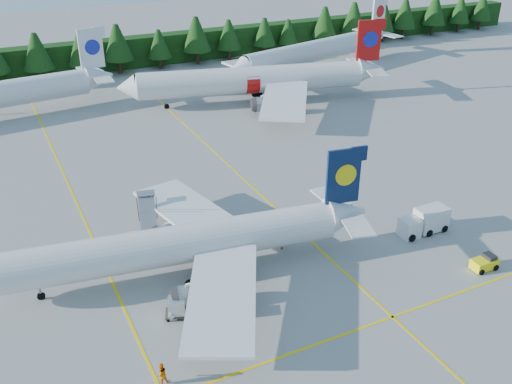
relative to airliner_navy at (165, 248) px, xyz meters
name	(u,v)px	position (x,y,z in m)	size (l,w,h in m)	color
ground	(295,297)	(9.15, -7.91, -3.19)	(320.00, 320.00, 0.00)	gray
taxi_stripe_a	(88,228)	(-4.85, 12.09, -3.18)	(0.25, 120.00, 0.01)	yellow
taxi_stripe_b	(256,190)	(15.15, 12.09, -3.18)	(0.25, 120.00, 0.01)	yellow
taxi_stripe_cross	(332,339)	(9.15, -13.91, -3.18)	(80.00, 0.25, 0.01)	yellow
treeline_hedge	(93,56)	(9.15, 74.09, -0.19)	(220.00, 4.00, 6.00)	black
airliner_navy	(165,248)	(0.00, 0.00, 0.00)	(36.32, 29.68, 10.60)	silver
airliner_red	(247,81)	(28.28, 42.21, 0.74)	(44.14, 35.88, 13.05)	silver
airliner_far_right	(310,52)	(48.38, 54.87, 0.72)	(42.05, 14.05, 12.47)	silver
airstairs	(150,236)	(0.30, 6.28, -2.33)	(4.77, 6.48, 3.92)	silver
service_truck	(424,221)	(26.60, -4.29, -1.90)	(5.42, 2.07, 2.61)	white
baggage_tug	(485,263)	(27.37, -12.07, -2.53)	(2.52, 1.39, 1.34)	yellow
uld_pair	(192,307)	(0.04, -6.45, -2.17)	(4.54, 3.37, 1.51)	#313627
crew_b	(161,374)	(-4.54, -12.44, -2.26)	(0.91, 0.71, 1.86)	orange
crew_c	(282,241)	(11.83, -0.55, -2.31)	(0.73, 0.49, 1.76)	#E33F04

